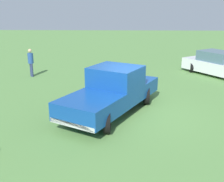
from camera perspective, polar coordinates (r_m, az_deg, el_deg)
The scene contains 4 objects.
ground_plane at distance 10.80m, azimuth 4.77°, elevation -4.59°, with size 80.00×80.00×0.00m, color #5B8C47.
pickup_truck at distance 10.57m, azimuth 0.36°, elevation 0.34°, with size 5.36×4.00×1.80m.
sedan_near at distance 17.76m, azimuth 21.46°, elevation 5.19°, with size 4.64×3.92×1.45m.
person_visitor at distance 16.92m, azimuth -16.72°, elevation 6.05°, with size 0.44×0.44×1.66m.
Camera 1 is at (-10.02, 0.54, 4.00)m, focal length 43.46 mm.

